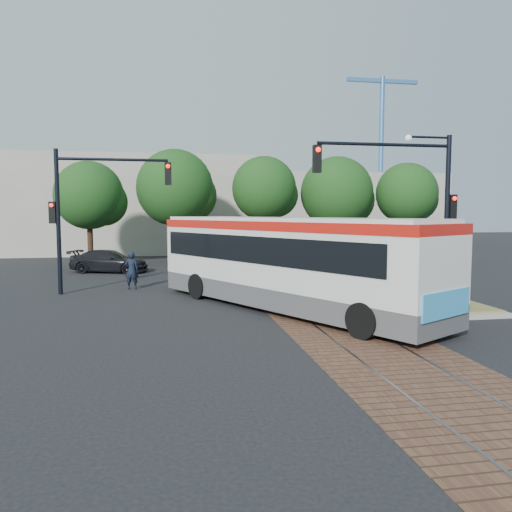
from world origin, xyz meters
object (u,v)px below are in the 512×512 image
at_px(officer, 132,270).
at_px(parked_car, 109,261).
at_px(city_bus, 285,259).
at_px(signal_pole_main, 416,192).
at_px(traffic_island, 439,295).
at_px(signal_pole_left, 86,201).

height_order(officer, parked_car, officer).
distance_m(city_bus, signal_pole_main, 5.44).
bearing_deg(city_bus, traffic_island, -29.72).
bearing_deg(traffic_island, signal_pole_main, 174.64).
bearing_deg(signal_pole_left, signal_pole_main, -21.45).
bearing_deg(parked_car, traffic_island, -115.46).
height_order(city_bus, traffic_island, city_bus).
relative_size(signal_pole_main, signal_pole_left, 1.00).
bearing_deg(officer, signal_pole_main, 153.31).
distance_m(city_bus, traffic_island, 6.04).
xyz_separation_m(city_bus, officer, (-5.62, 5.75, -0.96)).
height_order(city_bus, signal_pole_left, signal_pole_left).
bearing_deg(officer, city_bus, 136.10).
relative_size(signal_pole_main, officer, 3.57).
bearing_deg(traffic_island, city_bus, 179.61).
bearing_deg(signal_pole_main, traffic_island, -5.36).
height_order(city_bus, officer, city_bus).
distance_m(officer, parked_car, 6.89).
xyz_separation_m(signal_pole_left, officer, (1.71, 0.89, -3.02)).
distance_m(city_bus, officer, 8.09).
relative_size(traffic_island, signal_pole_left, 0.87).
relative_size(city_bus, parked_car, 2.67).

